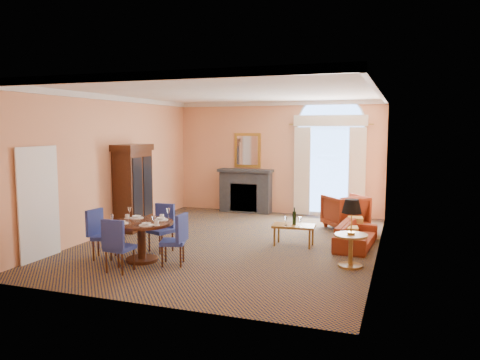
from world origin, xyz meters
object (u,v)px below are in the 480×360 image
(armoire, at_px, (133,189))
(sofa, at_px, (356,235))
(dining_table, at_px, (142,232))
(coffee_table, at_px, (294,226))
(armchair, at_px, (345,212))
(side_table, at_px, (351,225))

(armoire, relative_size, sofa, 1.23)
(armoire, xyz_separation_m, dining_table, (1.64, -2.33, -0.44))
(coffee_table, bearing_deg, armoire, 170.61)
(armoire, relative_size, armchair, 2.25)
(armoire, xyz_separation_m, coffee_table, (4.03, -0.28, -0.58))
(armoire, height_order, armchair, armoire)
(dining_table, relative_size, sofa, 0.70)
(coffee_table, xyz_separation_m, side_table, (1.29, -1.13, 0.34))
(sofa, distance_m, coffee_table, 1.30)
(armoire, bearing_deg, side_table, -14.83)
(armoire, height_order, coffee_table, armoire)
(coffee_table, distance_m, side_table, 1.75)
(dining_table, height_order, side_table, side_table)
(armchair, distance_m, side_table, 3.24)
(armoire, bearing_deg, sofa, 0.80)
(armoire, distance_m, dining_table, 2.88)
(coffee_table, bearing_deg, sofa, 10.55)
(armchair, bearing_deg, sofa, 65.17)
(armoire, xyz_separation_m, side_table, (5.32, -1.41, -0.24))
(sofa, bearing_deg, coffee_table, 110.23)
(armoire, bearing_deg, armchair, 20.22)
(armoire, relative_size, coffee_table, 2.25)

